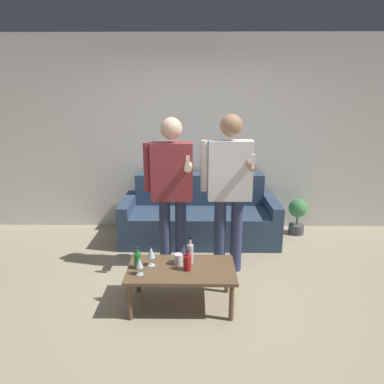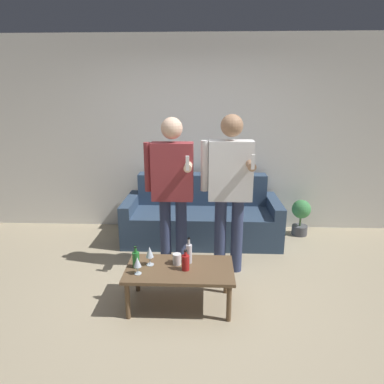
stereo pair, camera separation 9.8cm
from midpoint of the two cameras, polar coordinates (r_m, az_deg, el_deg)
ground_plane at (r=3.40m, az=0.28°, el=-18.28°), size 16.00×16.00×0.00m
wall_back at (r=4.91m, az=1.16°, el=9.36°), size 8.00×0.06×2.70m
couch at (r=4.68m, az=2.23°, el=-4.19°), size 2.06×0.84×0.85m
coffee_table at (r=3.22m, az=-1.18°, el=-13.19°), size 0.98×0.54×0.38m
bottle_orange at (r=3.25m, az=0.42°, el=-10.13°), size 0.06×0.06×0.25m
bottle_green at (r=3.21m, az=-8.45°, el=-10.98°), size 0.06×0.06×0.21m
bottle_dark at (r=3.14m, az=-0.17°, el=-11.60°), size 0.07×0.07×0.19m
wine_glass_near at (r=3.09m, az=-8.18°, el=-11.58°), size 0.07×0.07×0.16m
wine_glass_far at (r=3.22m, az=-6.20°, el=-9.99°), size 0.07×0.07×0.18m
cup_on_table at (r=3.24m, az=-1.66°, el=-11.12°), size 0.08×0.08×0.10m
person_standing_left at (r=3.65m, az=-2.57°, el=1.40°), size 0.52×0.44×1.69m
person_standing_right at (r=3.62m, az=7.05°, el=1.44°), size 0.54×0.45×1.73m
potted_plant at (r=5.03m, az=18.21°, el=-3.61°), size 0.26×0.26×0.51m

